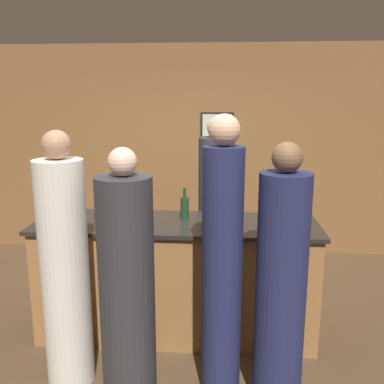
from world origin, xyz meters
TOP-DOWN VIEW (x-y plane):
  - ground_plane at (0.00, 0.00)m, footprint 14.00×14.00m
  - back_wall at (0.00, 2.20)m, footprint 8.00×0.08m
  - bar_counter at (0.00, 0.00)m, footprint 2.48×0.76m
  - bartender at (0.33, 0.90)m, footprint 0.38×0.38m
  - guest_0 at (0.41, -0.78)m, footprint 0.28×0.28m
  - guest_1 at (-0.25, -0.86)m, footprint 0.39×0.39m
  - guest_2 at (-0.73, -0.75)m, footprint 0.35×0.35m
  - guest_3 at (0.81, -0.85)m, footprint 0.34×0.34m
  - wine_bottle_0 at (0.07, 0.10)m, footprint 0.08×0.08m
  - wine_bottle_1 at (-0.57, 0.12)m, footprint 0.08×0.08m
  - wine_bottle_2 at (-0.79, 0.32)m, footprint 0.07×0.07m
  - wine_glass_0 at (-0.36, -0.11)m, footprint 0.08×0.08m
  - wine_glass_1 at (-0.53, -0.18)m, footprint 0.08×0.08m
  - wine_glass_2 at (0.42, -0.23)m, footprint 0.07×0.07m

SIDE VIEW (x-z plane):
  - ground_plane at x=0.00m, z-range 0.00..0.00m
  - bar_counter at x=0.00m, z-range 0.00..1.05m
  - guest_1 at x=-0.25m, z-range -0.07..1.73m
  - guest_3 at x=0.81m, z-range -0.06..1.78m
  - bartender at x=0.33m, z-range -0.07..1.84m
  - guest_2 at x=-0.73m, z-range -0.06..1.84m
  - guest_0 at x=0.41m, z-range -0.04..1.97m
  - wine_bottle_0 at x=0.07m, z-range 1.01..1.30m
  - wine_bottle_1 at x=-0.57m, z-range 1.01..1.31m
  - wine_glass_2 at x=0.42m, z-range 1.09..1.23m
  - wine_glass_1 at x=-0.53m, z-range 1.09..1.23m
  - wine_bottle_2 at x=-0.79m, z-range 1.02..1.31m
  - wine_glass_0 at x=-0.36m, z-range 1.09..1.27m
  - back_wall at x=0.00m, z-range 0.00..2.80m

